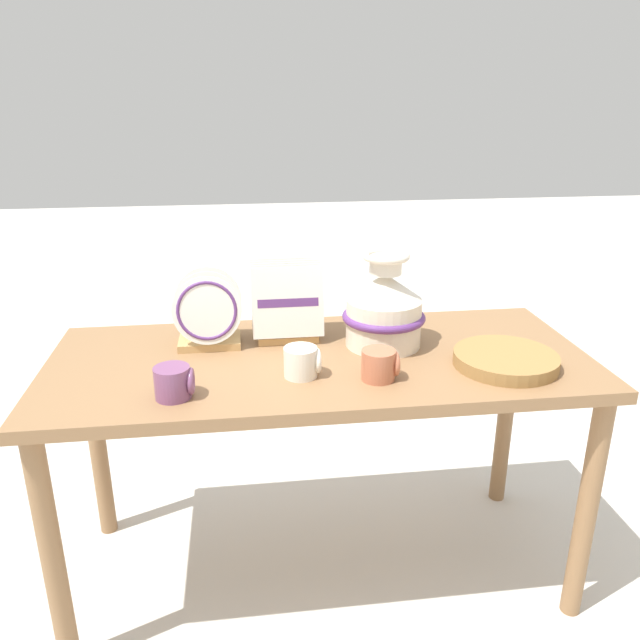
% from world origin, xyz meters
% --- Properties ---
extents(ground_plane, '(14.00, 14.00, 0.00)m').
position_xyz_m(ground_plane, '(0.00, 0.00, 0.00)').
color(ground_plane, beige).
extents(display_table, '(1.52, 0.65, 0.74)m').
position_xyz_m(display_table, '(0.00, 0.00, 0.65)').
color(display_table, olive).
rests_on(display_table, ground_plane).
extents(ceramic_vase, '(0.24, 0.24, 0.28)m').
position_xyz_m(ceramic_vase, '(0.20, 0.06, 0.86)').
color(ceramic_vase, silver).
rests_on(ceramic_vase, display_table).
extents(dish_rack_round_plates, '(0.20, 0.14, 0.22)m').
position_xyz_m(dish_rack_round_plates, '(-0.31, 0.12, 0.83)').
color(dish_rack_round_plates, tan).
rests_on(dish_rack_round_plates, display_table).
extents(dish_rack_square_plates, '(0.21, 0.14, 0.23)m').
position_xyz_m(dish_rack_square_plates, '(-0.08, 0.15, 0.84)').
color(dish_rack_square_plates, tan).
rests_on(dish_rack_square_plates, display_table).
extents(wicker_charger_stack, '(0.28, 0.28, 0.04)m').
position_xyz_m(wicker_charger_stack, '(0.49, -0.13, 0.76)').
color(wicker_charger_stack, olive).
rests_on(wicker_charger_stack, display_table).
extents(mug_cream_glaze, '(0.10, 0.09, 0.08)m').
position_xyz_m(mug_cream_glaze, '(-0.06, -0.12, 0.78)').
color(mug_cream_glaze, silver).
rests_on(mug_cream_glaze, display_table).
extents(mug_plum_glaze, '(0.10, 0.09, 0.08)m').
position_xyz_m(mug_plum_glaze, '(-0.38, -0.20, 0.78)').
color(mug_plum_glaze, '#7A4770').
rests_on(mug_plum_glaze, display_table).
extents(mug_terracotta_glaze, '(0.10, 0.09, 0.08)m').
position_xyz_m(mug_terracotta_glaze, '(0.14, -0.17, 0.78)').
color(mug_terracotta_glaze, '#B76647').
rests_on(mug_terracotta_glaze, display_table).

